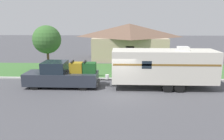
# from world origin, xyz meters

# --- Properties ---
(ground_plane) EXTENTS (120.00, 120.00, 0.00)m
(ground_plane) POSITION_xyz_m (0.00, 0.00, 0.00)
(ground_plane) COLOR #47474C
(curb_strip) EXTENTS (80.00, 0.30, 0.14)m
(curb_strip) POSITION_xyz_m (0.00, 3.75, 0.07)
(curb_strip) COLOR #ADADA8
(curb_strip) RESTS_ON ground_plane
(lawn_strip) EXTENTS (80.00, 7.00, 0.03)m
(lawn_strip) POSITION_xyz_m (0.00, 7.40, 0.01)
(lawn_strip) COLOR #3D6B33
(lawn_strip) RESTS_ON ground_plane
(house_across_street) EXTENTS (10.24, 7.24, 4.72)m
(house_across_street) POSITION_xyz_m (1.27, 14.67, 2.45)
(house_across_street) COLOR tan
(house_across_street) RESTS_ON ground_plane
(pickup_truck) EXTENTS (5.80, 2.00, 2.09)m
(pickup_truck) POSITION_xyz_m (-4.44, 1.53, 0.93)
(pickup_truck) COLOR black
(pickup_truck) RESTS_ON ground_plane
(travel_trailer) EXTENTS (8.76, 2.39, 3.26)m
(travel_trailer) POSITION_xyz_m (3.44, 1.53, 1.76)
(travel_trailer) COLOR black
(travel_trailer) RESTS_ON ground_plane
(mailbox) EXTENTS (0.48, 0.20, 1.37)m
(mailbox) POSITION_xyz_m (-2.37, 4.50, 1.05)
(mailbox) COLOR brown
(mailbox) RESTS_ON ground_plane
(tree_in_yard) EXTENTS (2.80, 2.80, 4.70)m
(tree_in_yard) POSITION_xyz_m (-7.20, 6.49, 3.29)
(tree_in_yard) COLOR brown
(tree_in_yard) RESTS_ON ground_plane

